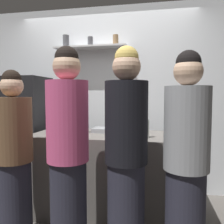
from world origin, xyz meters
TOP-DOWN VIEW (x-y plane):
  - back_wall_assembly at (-0.00, 1.25)m, footprint 4.80×0.32m
  - refrigerator at (-1.12, 0.85)m, footprint 0.68×0.59m
  - counter at (0.23, 0.48)m, footprint 1.80×0.74m
  - baking_pan at (0.15, 0.61)m, footprint 0.34×0.24m
  - utensil_holder at (0.50, 0.55)m, footprint 0.10×0.10m
  - wine_bottle_pale_glass at (0.61, 0.32)m, footprint 0.07×0.07m
  - wine_bottle_amber_glass at (-0.11, 0.52)m, footprint 0.07×0.07m
  - wine_bottle_green_glass at (0.39, 0.45)m, footprint 0.07×0.07m
  - water_bottle_plastic at (0.23, 0.37)m, footprint 0.09×0.09m
  - person_pink_top at (0.02, -0.31)m, footprint 0.34×0.34m
  - person_grey_hoodie at (0.95, -0.27)m, footprint 0.34×0.34m
  - person_brown_jacket at (-0.56, -0.18)m, footprint 0.34×0.34m
  - person_blonde at (0.49, -0.26)m, footprint 0.34×0.34m

SIDE VIEW (x-z plane):
  - counter at x=0.23m, z-range 0.00..0.92m
  - person_brown_jacket at x=-0.56m, z-range -0.01..1.57m
  - refrigerator at x=-1.12m, z-range 0.00..1.60m
  - person_grey_hoodie at x=0.95m, z-range -0.01..1.68m
  - person_blonde at x=0.49m, z-range 0.00..1.73m
  - person_pink_top at x=0.02m, z-range 0.00..1.74m
  - baking_pan at x=0.15m, z-range 0.92..0.97m
  - utensil_holder at x=0.50m, z-range 0.87..1.08m
  - wine_bottle_pale_glass at x=0.61m, z-range 0.88..1.16m
  - water_bottle_plastic at x=0.23m, z-range 0.90..1.15m
  - wine_bottle_green_glass at x=0.39m, z-range 0.88..1.20m
  - wine_bottle_amber_glass at x=-0.11m, z-range 0.87..1.21m
  - back_wall_assembly at x=0.00m, z-range 0.00..2.60m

